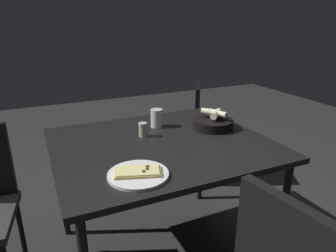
% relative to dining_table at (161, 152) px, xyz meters
% --- Properties ---
extents(ground, '(8.00, 8.00, 0.00)m').
position_rel_dining_table_xyz_m(ground, '(0.00, 0.00, -0.70)').
color(ground, '#282828').
extents(dining_table, '(1.17, 1.00, 0.76)m').
position_rel_dining_table_xyz_m(dining_table, '(0.00, 0.00, 0.00)').
color(dining_table, black).
rests_on(dining_table, ground).
extents(pizza_plate, '(0.27, 0.27, 0.04)m').
position_rel_dining_table_xyz_m(pizza_plate, '(-0.25, -0.32, 0.07)').
color(pizza_plate, white).
rests_on(pizza_plate, dining_table).
extents(bread_basket, '(0.25, 0.25, 0.12)m').
position_rel_dining_table_xyz_m(bread_basket, '(0.39, 0.08, 0.10)').
color(bread_basket, black).
rests_on(bread_basket, dining_table).
extents(beer_glass, '(0.08, 0.08, 0.11)m').
position_rel_dining_table_xyz_m(beer_glass, '(0.07, 0.25, 0.11)').
color(beer_glass, silver).
rests_on(beer_glass, dining_table).
extents(pepper_shaker, '(0.05, 0.05, 0.08)m').
position_rel_dining_table_xyz_m(pepper_shaker, '(-0.06, 0.12, 0.10)').
color(pepper_shaker, '#BFB299').
rests_on(pepper_shaker, dining_table).
extents(chair_near, '(0.60, 0.60, 0.88)m').
position_rel_dining_table_xyz_m(chair_near, '(0.58, 0.84, -0.20)').
color(chair_near, black).
rests_on(chair_near, ground).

